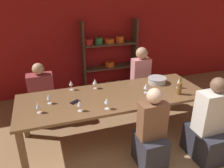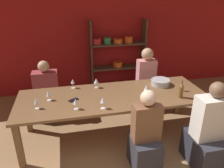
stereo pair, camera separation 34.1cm
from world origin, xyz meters
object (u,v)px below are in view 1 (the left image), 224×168
wine_glass_red_b (146,86)px  person_near_a (151,138)px  person_near_b (209,130)px  dining_table (114,99)px  wine_glass_empty_a (79,104)px  wine_glass_white_a (49,97)px  wine_glass_white_e (95,82)px  person_far_a (43,100)px  wine_glass_white_b (107,101)px  person_far_b (140,84)px  shelf_unit (109,63)px  wine_glass_white_c (38,105)px  mixing_bowl (157,80)px  wine_glass_white_d (71,83)px  wine_glass_red_a (179,81)px  wine_bottle_green (180,88)px  cell_phone (75,102)px

wine_glass_red_b → person_near_a: bearing=-110.1°
wine_glass_red_b → person_near_b: 1.09m
dining_table → wine_glass_empty_a: 0.69m
wine_glass_white_a → wine_glass_empty_a: bearing=-43.0°
wine_glass_white_e → person_far_a: bearing=146.7°
wine_glass_white_b → person_far_b: (1.08, 1.18, -0.39)m
shelf_unit → wine_glass_red_b: shelf_unit is taller
wine_glass_white_c → person_far_b: bearing=26.5°
wine_glass_red_b → person_near_a: size_ratio=0.14×
person_near_a → person_far_b: 1.70m
shelf_unit → mixing_bowl: bearing=-76.5°
person_near_b → person_far_b: 1.72m
wine_glass_white_c → wine_glass_white_d: same height
person_far_a → wine_glass_empty_a: bearing=111.6°
person_near_b → wine_glass_empty_a: bearing=160.8°
wine_glass_red_b → shelf_unit: bearing=90.0°
wine_glass_white_a → wine_glass_red_a: size_ratio=0.89×
mixing_bowl → wine_glass_red_b: size_ratio=2.07×
person_near_a → person_far_b: size_ratio=0.93×
shelf_unit → person_far_b: shelf_unit is taller
wine_bottle_green → wine_glass_empty_a: bearing=-179.8°
wine_glass_red_a → person_near_a: 1.18m
person_near_b → cell_phone: bearing=153.4°
dining_table → wine_glass_red_b: wine_glass_red_b is taller
shelf_unit → mixing_bowl: shelf_unit is taller
wine_glass_red_a → wine_glass_white_e: bearing=162.1°
cell_phone → person_far_a: person_far_a is taller
wine_glass_white_c → wine_glass_white_d: 0.79m
shelf_unit → wine_glass_white_b: size_ratio=9.97×
wine_glass_white_d → wine_glass_white_e: size_ratio=0.97×
wine_glass_white_e → person_far_a: person_far_a is taller
wine_glass_empty_a → wine_glass_red_a: bearing=7.2°
wine_glass_white_a → wine_glass_white_e: size_ratio=0.93×
wine_glass_white_b → person_far_a: bearing=123.4°
wine_glass_white_c → wine_glass_white_e: (0.91, 0.51, 0.01)m
wine_glass_white_a → wine_glass_red_b: size_ratio=0.98×
wine_glass_white_c → person_far_b: person_far_b is taller
wine_bottle_green → cell_phone: (-1.59, 0.26, -0.11)m
wine_glass_white_a → person_far_a: person_far_a is taller
dining_table → wine_glass_empty_a: (-0.60, -0.30, 0.18)m
wine_glass_empty_a → wine_glass_red_b: bearing=11.4°
wine_glass_white_d → wine_glass_white_c: bearing=-132.0°
wine_glass_white_a → wine_glass_white_b: (0.74, -0.41, 0.02)m
shelf_unit → person_far_a: shelf_unit is taller
dining_table → wine_glass_red_a: wine_glass_red_a is taller
person_far_a → cell_phone: bearing=115.9°
cell_phone → wine_glass_white_b: bearing=-40.9°
wine_glass_white_c → person_near_a: person_near_a is taller
wine_glass_white_c → cell_phone: bearing=15.1°
person_near_a → wine_glass_white_b: bearing=139.8°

